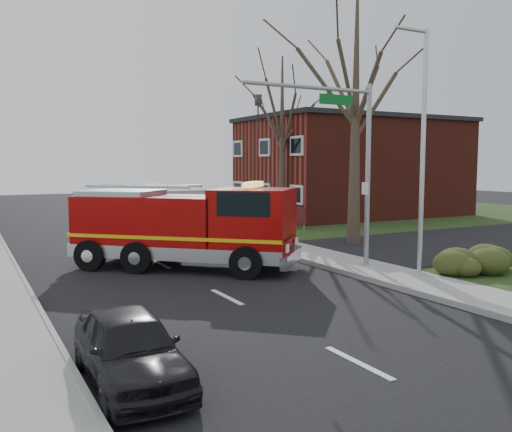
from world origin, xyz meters
TOP-DOWN VIEW (x-y plane):
  - ground at (0.00, 0.00)m, footprint 120.00×120.00m
  - sidewalk_right at (6.20, 0.00)m, footprint 2.40×80.00m
  - brick_building at (19.00, 18.00)m, footprint 15.40×10.40m
  - health_center_sign at (10.50, 12.50)m, footprint 0.12×2.00m
  - hedge_corner at (9.00, -1.00)m, footprint 2.80×2.00m
  - bare_tree_near at (9.50, 6.00)m, footprint 6.00×6.00m
  - bare_tree_far at (11.00, 15.00)m, footprint 5.25×5.25m
  - traffic_signal_mast at (5.21, 1.50)m, footprint 5.29×0.18m
  - streetlight_pole at (7.14, -0.50)m, footprint 1.48×0.16m
  - fire_engine at (0.64, 4.74)m, footprint 7.81×7.51m
  - parked_car_maroon at (-4.20, -4.82)m, footprint 1.65×3.91m

SIDE VIEW (x-z plane):
  - ground at x=0.00m, z-range 0.00..0.00m
  - sidewalk_right at x=6.20m, z-range 0.00..0.15m
  - hedge_corner at x=9.00m, z-range 0.13..1.03m
  - parked_car_maroon at x=-4.20m, z-range 0.00..1.32m
  - health_center_sign at x=10.50m, z-range 0.18..1.58m
  - fire_engine at x=0.64m, z-range -0.15..3.11m
  - brick_building at x=19.00m, z-range 0.03..7.28m
  - streetlight_pole at x=7.14m, z-range 0.35..8.75m
  - traffic_signal_mast at x=5.21m, z-range 1.31..8.11m
  - bare_tree_far at x=11.00m, z-range 1.24..11.74m
  - bare_tree_near at x=9.50m, z-range 1.41..13.41m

